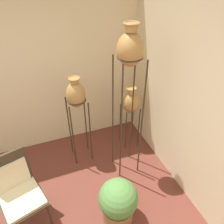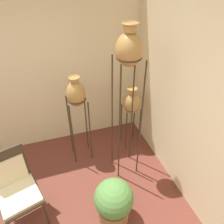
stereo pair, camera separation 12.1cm
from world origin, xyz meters
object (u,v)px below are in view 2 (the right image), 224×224
at_px(vase_stand_short, 132,103).
at_px(chair, 15,186).
at_px(vase_stand_medium, 76,96).
at_px(potted_plant, 114,202).
at_px(vase_stand_tall, 129,55).

xyz_separation_m(vase_stand_short, chair, (-1.75, -0.81, -0.26)).
xyz_separation_m(vase_stand_medium, vase_stand_short, (0.85, 0.02, -0.31)).
relative_size(vase_stand_medium, chair, 1.40).
height_order(chair, potted_plant, chair).
xyz_separation_m(vase_stand_short, potted_plant, (-0.70, -1.21, -0.49)).
distance_m(vase_stand_medium, potted_plant, 1.45).
distance_m(vase_stand_short, potted_plant, 1.49).
relative_size(vase_stand_medium, vase_stand_short, 1.29).
bearing_deg(potted_plant, vase_stand_medium, 96.82).
distance_m(vase_stand_tall, chair, 1.95).
relative_size(vase_stand_tall, potted_plant, 3.37).
bearing_deg(chair, vase_stand_medium, 24.69).
height_order(vase_stand_medium, vase_stand_short, vase_stand_medium).
bearing_deg(vase_stand_short, potted_plant, -120.11).
height_order(vase_stand_short, chair, vase_stand_short).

